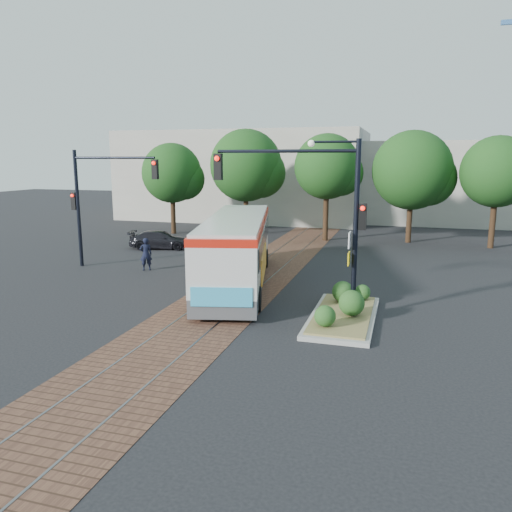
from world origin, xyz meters
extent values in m
plane|color=black|center=(0.00, 0.00, 0.00)|extent=(120.00, 120.00, 0.00)
cube|color=brown|center=(0.00, 4.00, 0.01)|extent=(3.60, 40.00, 0.01)
cube|color=slate|center=(-0.75, 4.00, 0.01)|extent=(0.06, 40.00, 0.01)
cube|color=slate|center=(0.75, 4.00, 0.01)|extent=(0.06, 40.00, 0.01)
cylinder|color=#382314|center=(-10.00, 16.00, 1.43)|extent=(0.36, 0.36, 2.86)
sphere|color=#173812|center=(-10.00, 16.00, 4.51)|extent=(4.40, 4.40, 4.40)
cylinder|color=#382314|center=(-4.50, 16.80, 1.56)|extent=(0.36, 0.36, 3.12)
sphere|color=#173812|center=(-4.50, 16.80, 5.07)|extent=(5.20, 5.20, 5.20)
cylinder|color=#382314|center=(1.50, 16.00, 1.69)|extent=(0.36, 0.36, 3.39)
sphere|color=#173812|center=(1.50, 16.00, 5.04)|extent=(4.40, 4.40, 4.40)
cylinder|color=#382314|center=(7.00, 16.80, 1.43)|extent=(0.36, 0.36, 2.86)
sphere|color=#173812|center=(7.00, 16.80, 4.81)|extent=(5.20, 5.20, 5.20)
cylinder|color=#382314|center=(12.00, 16.00, 1.56)|extent=(0.36, 0.36, 3.12)
sphere|color=#173812|center=(12.00, 16.00, 4.77)|extent=(4.40, 4.40, 4.40)
cube|color=#ADA899|center=(-8.00, 28.00, 4.00)|extent=(22.00, 12.00, 8.00)
cube|color=#ADA899|center=(12.00, 30.00, 3.50)|extent=(18.00, 10.00, 7.00)
cube|color=#454548|center=(-0.39, 2.66, 0.52)|extent=(4.97, 11.64, 0.66)
cube|color=silver|center=(-0.39, 2.66, 1.76)|extent=(4.98, 11.64, 1.80)
cube|color=black|center=(-0.45, 2.94, 2.04)|extent=(4.77, 10.55, 0.85)
cube|color=red|center=(-0.39, 2.66, 2.80)|extent=(5.02, 11.65, 0.28)
cube|color=silver|center=(-0.39, 2.66, 2.99)|extent=(4.82, 11.25, 0.13)
cube|color=black|center=(0.91, -2.74, 2.14)|extent=(1.50, 0.46, 0.85)
cube|color=#329EC8|center=(0.95, -2.90, 1.00)|extent=(2.05, 0.54, 0.66)
cube|color=orange|center=(1.04, 2.03, 1.19)|extent=(1.05, 4.17, 1.04)
cylinder|color=black|center=(-0.50, -1.56, 0.47)|extent=(0.54, 1.00, 0.95)
cylinder|color=black|center=(1.63, -1.05, 0.47)|extent=(0.54, 1.00, 0.95)
cylinder|color=black|center=(-2.29, 5.92, 0.47)|extent=(0.54, 1.00, 0.95)
cylinder|color=black|center=(-0.17, 6.43, 0.47)|extent=(0.54, 1.00, 0.95)
cube|color=gray|center=(4.80, -1.00, 0.07)|extent=(2.20, 5.20, 0.15)
cube|color=olive|center=(4.80, -1.00, 0.19)|extent=(1.90, 4.80, 0.08)
sphere|color=#1E4719|center=(4.40, -2.60, 0.58)|extent=(0.70, 0.70, 0.70)
sphere|color=#1E4719|center=(5.10, -1.20, 0.68)|extent=(0.90, 0.90, 0.90)
sphere|color=#1E4719|center=(4.60, 0.40, 0.63)|extent=(0.80, 0.80, 0.80)
sphere|color=#1E4719|center=(5.30, 0.90, 0.53)|extent=(0.60, 0.60, 0.60)
cylinder|color=black|center=(5.10, -0.80, 3.21)|extent=(0.18, 0.18, 6.00)
cylinder|color=black|center=(2.60, -0.80, 5.81)|extent=(5.00, 0.12, 0.12)
cube|color=black|center=(0.10, -0.80, 5.26)|extent=(0.28, 0.22, 0.95)
sphere|color=#FF190C|center=(0.10, -0.94, 5.56)|extent=(0.18, 0.18, 0.18)
cube|color=black|center=(5.32, -0.80, 3.61)|extent=(0.26, 0.20, 0.90)
sphere|color=#FF190C|center=(5.32, -0.93, 3.92)|extent=(0.16, 0.16, 0.16)
cube|color=white|center=(4.92, -0.92, 2.81)|extent=(0.04, 0.45, 0.55)
cube|color=yellow|center=(4.92, -0.92, 2.17)|extent=(0.04, 0.45, 0.45)
cylinder|color=black|center=(4.30, -0.80, 6.12)|extent=(1.60, 0.08, 0.08)
sphere|color=silver|center=(3.50, -0.80, 6.06)|extent=(0.24, 0.24, 0.24)
cylinder|color=black|center=(-9.50, 4.00, 3.00)|extent=(0.18, 0.18, 6.00)
cylinder|color=black|center=(-7.25, 4.00, 5.60)|extent=(4.50, 0.12, 0.12)
cube|color=black|center=(-5.00, 4.00, 5.05)|extent=(0.28, 0.22, 0.95)
sphere|color=#FF190C|center=(-5.00, 3.86, 5.35)|extent=(0.18, 0.18, 0.18)
cube|color=black|center=(-9.72, 4.00, 3.40)|extent=(0.26, 0.20, 0.90)
sphere|color=#FF190C|center=(-9.72, 3.87, 3.70)|extent=(0.16, 0.16, 0.16)
imported|color=black|center=(-5.72, 4.05, 0.83)|extent=(0.72, 0.66, 1.66)
imported|color=black|center=(-7.92, 9.86, 0.56)|extent=(4.12, 2.44, 1.12)
camera|label=1|loc=(6.68, -18.01, 5.56)|focal=35.00mm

